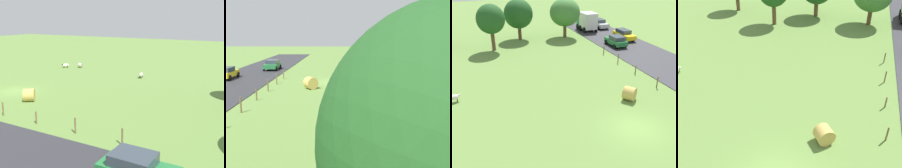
# 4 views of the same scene
# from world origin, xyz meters

# --- Properties ---
(ground_plane) EXTENTS (160.00, 160.00, 0.00)m
(ground_plane) POSITION_xyz_m (0.00, 0.00, 0.00)
(ground_plane) COLOR olive
(sheep_1) EXTENTS (1.20, 0.99, 0.69)m
(sheep_1) POSITION_xyz_m (-14.22, -4.59, 0.46)
(sheep_1) COLOR silver
(sheep_1) RESTS_ON ground_plane
(sheep_2) EXTENTS (1.19, 0.63, 0.72)m
(sheep_2) POSITION_xyz_m (-13.04, 9.20, 0.48)
(sheep_2) COLOR silver
(sheep_2) RESTS_ON ground_plane
(sheep_3) EXTENTS (0.84, 1.16, 0.76)m
(sheep_3) POSITION_xyz_m (-15.46, -2.59, 0.48)
(sheep_3) COLOR white
(sheep_3) RESTS_ON ground_plane
(hay_bale_0) EXTENTS (1.60, 1.55, 1.24)m
(hay_bale_0) POSITION_xyz_m (2.07, 4.06, 0.62)
(hay_bale_0) COLOR tan
(hay_bale_0) RESTS_ON ground_plane
(fence_post_2) EXTENTS (0.12, 0.12, 1.18)m
(fence_post_2) POSITION_xyz_m (6.18, 5.28, 0.59)
(fence_post_2) COLOR brown
(fence_post_2) RESTS_ON ground_plane
(fence_post_3) EXTENTS (0.12, 0.12, 1.00)m
(fence_post_3) POSITION_xyz_m (6.18, 9.00, 0.50)
(fence_post_3) COLOR brown
(fence_post_3) RESTS_ON ground_plane
(fence_post_4) EXTENTS (0.12, 0.12, 1.19)m
(fence_post_4) POSITION_xyz_m (6.18, 12.72, 0.60)
(fence_post_4) COLOR brown
(fence_post_4) RESTS_ON ground_plane
(fence_post_5) EXTENTS (0.12, 0.12, 1.16)m
(fence_post_5) POSITION_xyz_m (6.18, 16.43, 0.58)
(fence_post_5) COLOR brown
(fence_post_5) RESTS_ON ground_plane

